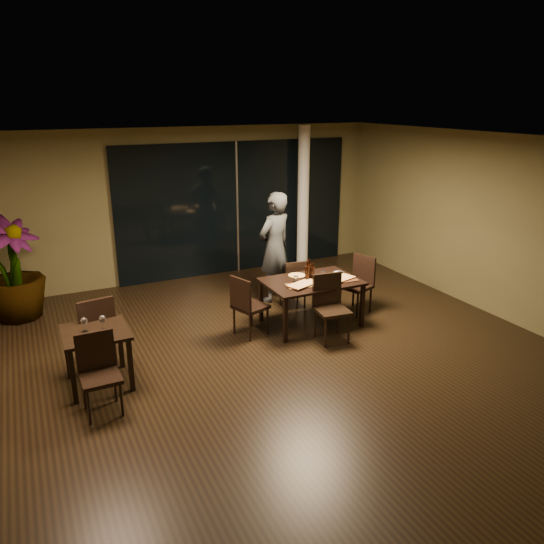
{
  "coord_description": "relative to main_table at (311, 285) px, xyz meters",
  "views": [
    {
      "loc": [
        -3.02,
        -6.12,
        3.53
      ],
      "look_at": [
        0.22,
        0.64,
        1.05
      ],
      "focal_mm": 35.0,
      "sensor_mm": 36.0,
      "label": 1
    }
  ],
  "objects": [
    {
      "name": "ground",
      "position": [
        -1.0,
        -0.8,
        -0.68
      ],
      "size": [
        8.0,
        8.0,
        0.0
      ],
      "primitive_type": "plane",
      "color": "black",
      "rests_on": "ground"
    },
    {
      "name": "wall_back",
      "position": [
        -1.0,
        3.25,
        0.82
      ],
      "size": [
        8.0,
        0.1,
        3.0
      ],
      "primitive_type": "cube",
      "color": "brown",
      "rests_on": "ground"
    },
    {
      "name": "wall_front",
      "position": [
        -1.0,
        -4.85,
        0.82
      ],
      "size": [
        8.0,
        0.1,
        3.0
      ],
      "primitive_type": "cube",
      "color": "brown",
      "rests_on": "ground"
    },
    {
      "name": "wall_right",
      "position": [
        3.05,
        -0.8,
        0.82
      ],
      "size": [
        0.1,
        8.0,
        3.0
      ],
      "primitive_type": "cube",
      "color": "brown",
      "rests_on": "ground"
    },
    {
      "name": "ceiling",
      "position": [
        -1.0,
        -0.8,
        2.34
      ],
      "size": [
        8.0,
        8.0,
        0.04
      ],
      "primitive_type": "cube",
      "color": "silver",
      "rests_on": "wall_back"
    },
    {
      "name": "window_panel",
      "position": [
        0.0,
        3.16,
        0.67
      ],
      "size": [
        5.0,
        0.06,
        2.7
      ],
      "primitive_type": "cube",
      "color": "black",
      "rests_on": "ground"
    },
    {
      "name": "column",
      "position": [
        1.4,
        2.85,
        0.82
      ],
      "size": [
        0.24,
        0.24,
        3.0
      ],
      "primitive_type": "cylinder",
      "color": "silver",
      "rests_on": "ground"
    },
    {
      "name": "main_table",
      "position": [
        0.0,
        0.0,
        0.0
      ],
      "size": [
        1.5,
        1.0,
        0.75
      ],
      "color": "black",
      "rests_on": "ground"
    },
    {
      "name": "side_table",
      "position": [
        -3.4,
        -0.5,
        -0.05
      ],
      "size": [
        0.8,
        0.8,
        0.75
      ],
      "color": "black",
      "rests_on": "ground"
    },
    {
      "name": "chair_main_far",
      "position": [
        0.07,
        0.71,
        -0.19
      ],
      "size": [
        0.45,
        0.45,
        0.88
      ],
      "rotation": [
        0.0,
        0.0,
        3.03
      ],
      "color": "black",
      "rests_on": "ground"
    },
    {
      "name": "chair_main_near",
      "position": [
        -0.01,
        -0.58,
        -0.11
      ],
      "size": [
        0.52,
        0.52,
        1.01
      ],
      "rotation": [
        0.0,
        0.0,
        -0.11
      ],
      "color": "black",
      "rests_on": "ground"
    },
    {
      "name": "chair_main_left",
      "position": [
        -1.12,
        0.03,
        -0.13
      ],
      "size": [
        0.57,
        0.57,
        0.97
      ],
      "rotation": [
        0.0,
        0.0,
        1.9
      ],
      "color": "black",
      "rests_on": "ground"
    },
    {
      "name": "chair_main_right",
      "position": [
        1.03,
        0.15,
        -0.13
      ],
      "size": [
        0.57,
        0.57,
        0.97
      ],
      "rotation": [
        0.0,
        0.0,
        -1.24
      ],
      "color": "black",
      "rests_on": "ground"
    },
    {
      "name": "chair_side_far",
      "position": [
        -3.34,
        -0.03,
        -0.1
      ],
      "size": [
        0.55,
        0.55,
        1.04
      ],
      "rotation": [
        0.0,
        0.0,
        3.29
      ],
      "color": "black",
      "rests_on": "ground"
    },
    {
      "name": "chair_side_near",
      "position": [
        -3.47,
        -1.1,
        -0.14
      ],
      "size": [
        0.45,
        0.45,
        0.95
      ],
      "rotation": [
        0.0,
        0.0,
        0.03
      ],
      "color": "black",
      "rests_on": "ground"
    },
    {
      "name": "diner",
      "position": [
        -0.05,
        1.24,
        0.31
      ],
      "size": [
        0.79,
        0.66,
        1.98
      ],
      "primitive_type": "imported",
      "rotation": [
        0.0,
        0.0,
        3.52
      ],
      "color": "#292C2E",
      "rests_on": "ground"
    },
    {
      "name": "potted_plant",
      "position": [
        -4.28,
        2.32,
        0.18
      ],
      "size": [
        1.32,
        1.32,
        1.71
      ],
      "primitive_type": "imported",
      "rotation": [
        0.0,
        0.0,
        0.74
      ],
      "color": "#1A4918",
      "rests_on": "ground"
    },
    {
      "name": "pizza_board_left",
      "position": [
        -0.24,
        -0.16,
        0.08
      ],
      "size": [
        0.56,
        0.34,
        0.01
      ],
      "primitive_type": "cube",
      "rotation": [
        0.0,
        0.0,
        -0.15
      ],
      "color": "#483117",
      "rests_on": "main_table"
    },
    {
      "name": "pizza_board_right",
      "position": [
        0.39,
        -0.2,
        0.08
      ],
      "size": [
        0.6,
        0.33,
        0.01
      ],
      "primitive_type": "cube",
      "rotation": [
        0.0,
        0.0,
        -0.06
      ],
      "color": "#442415",
      "rests_on": "main_table"
    },
    {
      "name": "oblong_pizza_left",
      "position": [
        -0.24,
        -0.16,
        0.1
      ],
      "size": [
        0.54,
        0.38,
        0.02
      ],
      "primitive_type": null,
      "rotation": [
        0.0,
        0.0,
        0.36
      ],
      "color": "maroon",
      "rests_on": "pizza_board_left"
    },
    {
      "name": "oblong_pizza_right",
      "position": [
        0.39,
        -0.2,
        0.1
      ],
      "size": [
        0.56,
        0.38,
        0.02
      ],
      "primitive_type": null,
      "rotation": [
        0.0,
        0.0,
        0.3
      ],
      "color": "maroon",
      "rests_on": "pizza_board_right"
    },
    {
      "name": "round_pizza",
      "position": [
        -0.11,
        0.29,
        0.08
      ],
      "size": [
        0.27,
        0.27,
        0.01
      ],
      "primitive_type": "cylinder",
      "color": "#C34015",
      "rests_on": "main_table"
    },
    {
      "name": "bottle_a",
      "position": [
        -0.08,
        0.01,
        0.24
      ],
      "size": [
        0.07,
        0.07,
        0.33
      ],
      "primitive_type": null,
      "color": "black",
      "rests_on": "main_table"
    },
    {
      "name": "bottle_b",
      "position": [
        0.04,
        0.05,
        0.21
      ],
      "size": [
        0.06,
        0.06,
        0.27
      ],
      "primitive_type": null,
      "color": "black",
      "rests_on": "main_table"
    },
    {
      "name": "bottle_c",
      "position": [
        0.02,
        0.12,
        0.23
      ],
      "size": [
        0.07,
        0.07,
        0.32
      ],
      "primitive_type": null,
      "color": "black",
      "rests_on": "main_table"
    },
    {
      "name": "tumbler_left",
      "position": [
        -0.25,
        0.07,
        0.12
      ],
      "size": [
        0.07,
        0.07,
        0.09
      ],
      "primitive_type": "cylinder",
      "color": "white",
      "rests_on": "main_table"
    },
    {
      "name": "tumbler_right",
      "position": [
        0.27,
        0.09,
        0.12
      ],
      "size": [
        0.08,
        0.08,
        0.09
      ],
      "primitive_type": "cylinder",
      "color": "white",
      "rests_on": "main_table"
    },
    {
      "name": "napkin_near",
      "position": [
        0.58,
        -0.12,
        0.08
      ],
      "size": [
        0.19,
        0.13,
        0.01
      ],
      "primitive_type": "cube",
      "rotation": [
        0.0,
        0.0,
        -0.15
      ],
      "color": "white",
      "rests_on": "main_table"
    },
    {
      "name": "napkin_far",
      "position": [
        0.58,
        0.15,
        0.08
      ],
      "size": [
        0.21,
        0.17,
        0.01
      ],
      "primitive_type": "cube",
      "rotation": [
        0.0,
        0.0,
        0.44
      ],
      "color": "white",
      "rests_on": "main_table"
    },
    {
      "name": "wine_glass_a",
      "position": [
        -3.51,
        -0.47,
        0.17
      ],
      "size": [
        0.08,
        0.08,
        0.18
      ],
      "primitive_type": null,
      "color": "white",
      "rests_on": "side_table"
    },
    {
      "name": "wine_glass_b",
      "position": [
        -3.3,
        -0.51,
        0.17
      ],
      "size": [
        0.08,
        0.08,
        0.18
      ],
      "primitive_type": null,
      "color": "white",
      "rests_on": "side_table"
    },
    {
      "name": "side_napkin",
      "position": [
        -3.35,
        -0.68,
        0.08
      ],
      "size": [
        0.2,
        0.14,
        0.01
      ],
      "primitive_type": "cube",
      "rotation": [
        0.0,
        0.0,
        -0.19
      ],
      "color": "white",
      "rests_on": "side_table"
    }
  ]
}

